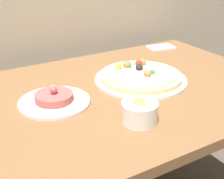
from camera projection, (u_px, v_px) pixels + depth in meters
name	position (u px, v px, depth m)	size (l,w,h in m)	color
dining_table	(117.00, 114.00, 1.20)	(1.29, 0.85, 0.77)	brown
pizza_plate	(140.00, 76.00, 1.24)	(0.36, 0.36, 0.06)	silver
tartare_plate	(54.00, 100.00, 1.06)	(0.24, 0.24, 0.06)	silver
small_bowl	(140.00, 111.00, 0.94)	(0.11, 0.11, 0.08)	silver
napkin	(161.00, 47.00, 1.64)	(0.15, 0.11, 0.01)	white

